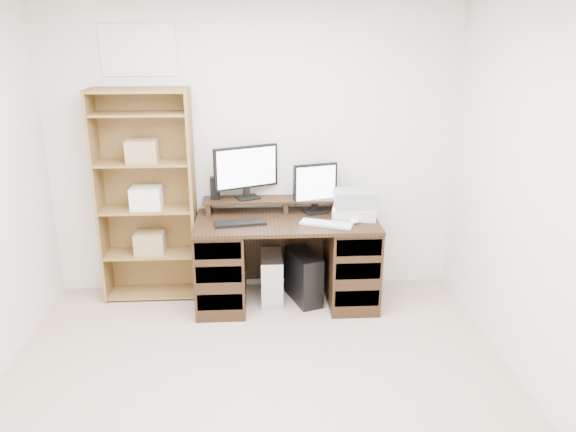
{
  "coord_description": "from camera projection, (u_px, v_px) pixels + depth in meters",
  "views": [
    {
      "loc": [
        0.0,
        -2.73,
        2.25
      ],
      "look_at": [
        0.25,
        1.43,
        0.85
      ],
      "focal_mm": 35.0,
      "sensor_mm": 36.0,
      "label": 1
    }
  ],
  "objects": [
    {
      "name": "monitor_wide",
      "position": [
        246.0,
        169.0,
        4.71
      ],
      "size": [
        0.53,
        0.26,
        0.45
      ],
      "rotation": [
        0.0,
        0.0,
        0.41
      ],
      "color": "black",
      "rests_on": "riser_shelf"
    },
    {
      "name": "tower_silver",
      "position": [
        272.0,
        277.0,
        4.85
      ],
      "size": [
        0.18,
        0.41,
        0.41
      ],
      "primitive_type": "cube",
      "rotation": [
        0.0,
        0.0,
        -0.0
      ],
      "color": "silver",
      "rests_on": "ground"
    },
    {
      "name": "keyboard_white",
      "position": [
        326.0,
        224.0,
        4.49
      ],
      "size": [
        0.43,
        0.27,
        0.02
      ],
      "primitive_type": "cube",
      "rotation": [
        0.0,
        0.0,
        -0.37
      ],
      "color": "silver",
      "rests_on": "desk"
    },
    {
      "name": "riser_shelf",
      "position": [
        285.0,
        201.0,
        4.79
      ],
      "size": [
        1.4,
        0.22,
        0.12
      ],
      "color": "black",
      "rests_on": "desk"
    },
    {
      "name": "mouse",
      "position": [
        355.0,
        221.0,
        4.53
      ],
      "size": [
        0.1,
        0.08,
        0.04
      ],
      "primitive_type": "ellipsoid",
      "rotation": [
        0.0,
        0.0,
        0.29
      ],
      "color": "white",
      "rests_on": "desk"
    },
    {
      "name": "room",
      "position": [
        256.0,
        231.0,
        2.9
      ],
      "size": [
        3.54,
        4.04,
        2.54
      ],
      "color": "#BEA693",
      "rests_on": "ground"
    },
    {
      "name": "desk",
      "position": [
        287.0,
        260.0,
        4.74
      ],
      "size": [
        1.5,
        0.7,
        0.75
      ],
      "color": "black",
      "rests_on": "ground"
    },
    {
      "name": "tower_black",
      "position": [
        304.0,
        277.0,
        4.82
      ],
      "size": [
        0.31,
        0.47,
        0.43
      ],
      "rotation": [
        0.0,
        0.0,
        0.32
      ],
      "color": "black",
      "rests_on": "ground"
    },
    {
      "name": "keyboard_black",
      "position": [
        240.0,
        223.0,
        4.5
      ],
      "size": [
        0.43,
        0.2,
        0.02
      ],
      "primitive_type": "cube",
      "rotation": [
        0.0,
        0.0,
        0.16
      ],
      "color": "black",
      "rests_on": "desk"
    },
    {
      "name": "speaker",
      "position": [
        215.0,
        188.0,
        4.74
      ],
      "size": [
        0.08,
        0.08,
        0.19
      ],
      "primitive_type": "cube",
      "rotation": [
        0.0,
        0.0,
        -0.03
      ],
      "color": "black",
      "rests_on": "riser_shelf"
    },
    {
      "name": "basket",
      "position": [
        355.0,
        199.0,
        4.63
      ],
      "size": [
        0.33,
        0.24,
        0.14
      ],
      "primitive_type": "cube",
      "rotation": [
        0.0,
        0.0,
        0.01
      ],
      "color": "#909499",
      "rests_on": "printer"
    },
    {
      "name": "printer",
      "position": [
        354.0,
        212.0,
        4.67
      ],
      "size": [
        0.4,
        0.33,
        0.09
      ],
      "primitive_type": "cube",
      "rotation": [
        0.0,
        0.0,
        -0.2
      ],
      "color": "beige",
      "rests_on": "desk"
    },
    {
      "name": "bookshelf",
      "position": [
        147.0,
        195.0,
        4.71
      ],
      "size": [
        0.8,
        0.3,
        1.8
      ],
      "color": "olive",
      "rests_on": "ground"
    },
    {
      "name": "monitor_small",
      "position": [
        315.0,
        186.0,
        4.74
      ],
      "size": [
        0.38,
        0.19,
        0.42
      ],
      "rotation": [
        0.0,
        0.0,
        0.27
      ],
      "color": "black",
      "rests_on": "desk"
    }
  ]
}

